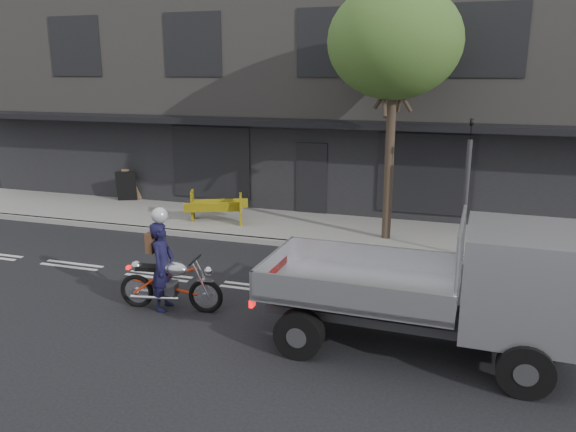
{
  "coord_description": "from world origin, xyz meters",
  "views": [
    {
      "loc": [
        4.15,
        -10.67,
        4.59
      ],
      "look_at": [
        0.57,
        0.5,
        1.55
      ],
      "focal_mm": 35.0,
      "sensor_mm": 36.0,
      "label": 1
    }
  ],
  "objects_px": {
    "sandwich_board": "(126,186)",
    "street_tree": "(395,42)",
    "traffic_light_pole": "(466,195)",
    "construction_barrier": "(213,208)",
    "motorcycle": "(170,282)",
    "flatbed_ute": "(492,283)",
    "rider": "(163,266)"
  },
  "relations": [
    {
      "from": "sandwich_board",
      "to": "traffic_light_pole",
      "type": "bearing_deg",
      "value": -36.41
    },
    {
      "from": "construction_barrier",
      "to": "sandwich_board",
      "type": "height_order",
      "value": "sandwich_board"
    },
    {
      "from": "motorcycle",
      "to": "rider",
      "type": "distance_m",
      "value": 0.36
    },
    {
      "from": "street_tree",
      "to": "flatbed_ute",
      "type": "relative_size",
      "value": 1.31
    },
    {
      "from": "sandwich_board",
      "to": "flatbed_ute",
      "type": "bearing_deg",
      "value": -56.73
    },
    {
      "from": "rider",
      "to": "flatbed_ute",
      "type": "bearing_deg",
      "value": -99.2
    },
    {
      "from": "street_tree",
      "to": "sandwich_board",
      "type": "height_order",
      "value": "street_tree"
    },
    {
      "from": "motorcycle",
      "to": "rider",
      "type": "xyz_separation_m",
      "value": [
        -0.15,
        -0.0,
        0.32
      ]
    },
    {
      "from": "sandwich_board",
      "to": "street_tree",
      "type": "bearing_deg",
      "value": -34.07
    },
    {
      "from": "traffic_light_pole",
      "to": "construction_barrier",
      "type": "bearing_deg",
      "value": 174.41
    },
    {
      "from": "traffic_light_pole",
      "to": "motorcycle",
      "type": "bearing_deg",
      "value": -137.77
    },
    {
      "from": "motorcycle",
      "to": "sandwich_board",
      "type": "bearing_deg",
      "value": 121.35
    },
    {
      "from": "rider",
      "to": "flatbed_ute",
      "type": "relative_size",
      "value": 0.34
    },
    {
      "from": "street_tree",
      "to": "motorcycle",
      "type": "bearing_deg",
      "value": -120.59
    },
    {
      "from": "traffic_light_pole",
      "to": "motorcycle",
      "type": "xyz_separation_m",
      "value": [
        -5.4,
        -4.9,
        -1.09
      ]
    },
    {
      "from": "street_tree",
      "to": "flatbed_ute",
      "type": "xyz_separation_m",
      "value": [
        2.49,
        -5.98,
        -3.93
      ]
    },
    {
      "from": "rider",
      "to": "construction_barrier",
      "type": "bearing_deg",
      "value": 8.64
    },
    {
      "from": "motorcycle",
      "to": "sandwich_board",
      "type": "relative_size",
      "value": 2.0
    },
    {
      "from": "motorcycle",
      "to": "rider",
      "type": "height_order",
      "value": "rider"
    },
    {
      "from": "traffic_light_pole",
      "to": "rider",
      "type": "xyz_separation_m",
      "value": [
        -5.55,
        -4.9,
        -0.77
      ]
    },
    {
      "from": "street_tree",
      "to": "motorcycle",
      "type": "relative_size",
      "value": 3.17
    },
    {
      "from": "street_tree",
      "to": "traffic_light_pole",
      "type": "height_order",
      "value": "street_tree"
    },
    {
      "from": "street_tree",
      "to": "flatbed_ute",
      "type": "distance_m",
      "value": 7.58
    },
    {
      "from": "motorcycle",
      "to": "rider",
      "type": "bearing_deg",
      "value": 172.99
    },
    {
      "from": "traffic_light_pole",
      "to": "construction_barrier",
      "type": "relative_size",
      "value": 2.06
    },
    {
      "from": "street_tree",
      "to": "sandwich_board",
      "type": "xyz_separation_m",
      "value": [
        -9.31,
        1.72,
        -4.59
      ]
    },
    {
      "from": "construction_barrier",
      "to": "sandwich_board",
      "type": "distance_m",
      "value": 4.59
    },
    {
      "from": "motorcycle",
      "to": "sandwich_board",
      "type": "xyz_separation_m",
      "value": [
        -5.91,
        7.47,
        0.12
      ]
    },
    {
      "from": "flatbed_ute",
      "to": "sandwich_board",
      "type": "distance_m",
      "value": 14.11
    },
    {
      "from": "motorcycle",
      "to": "flatbed_ute",
      "type": "distance_m",
      "value": 5.94
    },
    {
      "from": "street_tree",
      "to": "sandwich_board",
      "type": "relative_size",
      "value": 6.33
    },
    {
      "from": "rider",
      "to": "sandwich_board",
      "type": "relative_size",
      "value": 1.66
    }
  ]
}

